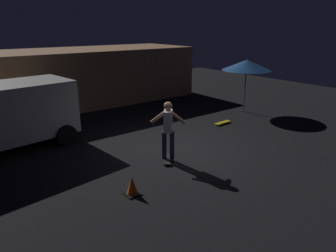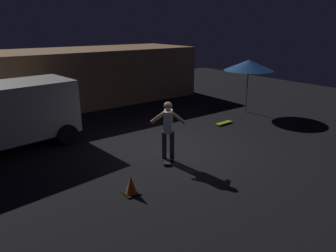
# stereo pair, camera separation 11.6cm
# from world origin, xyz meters

# --- Properties ---
(ground_plane) EXTENTS (28.00, 28.00, 0.00)m
(ground_plane) POSITION_xyz_m (0.00, 0.00, 0.00)
(ground_plane) COLOR black
(low_building) EXTENTS (11.17, 4.03, 2.61)m
(low_building) POSITION_xyz_m (0.12, 7.87, 1.30)
(low_building) COLOR #AD7F56
(low_building) RESTS_ON ground_plane
(patio_umbrella) EXTENTS (2.10, 2.10, 2.30)m
(patio_umbrella) POSITION_xyz_m (5.16, 1.73, 2.07)
(patio_umbrella) COLOR slate
(patio_umbrella) RESTS_ON ground_plane
(skateboard_ridden) EXTENTS (0.67, 0.72, 0.07)m
(skateboard_ridden) POSITION_xyz_m (-0.74, -0.40, 0.06)
(skateboard_ridden) COLOR black
(skateboard_ridden) RESTS_ON ground_plane
(skateboard_spare) EXTENTS (0.79, 0.24, 0.07)m
(skateboard_spare) POSITION_xyz_m (3.06, 1.03, 0.06)
(skateboard_spare) COLOR gold
(skateboard_spare) RESTS_ON ground_plane
(skater) EXTENTS (0.79, 0.72, 1.67)m
(skater) POSITION_xyz_m (-0.74, -0.40, 1.04)
(skater) COLOR #382D4C
(skater) RESTS_ON skateboard_ridden
(traffic_cone) EXTENTS (0.34, 0.34, 0.46)m
(traffic_cone) POSITION_xyz_m (-2.50, -1.36, 0.21)
(traffic_cone) COLOR black
(traffic_cone) RESTS_ON ground_plane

